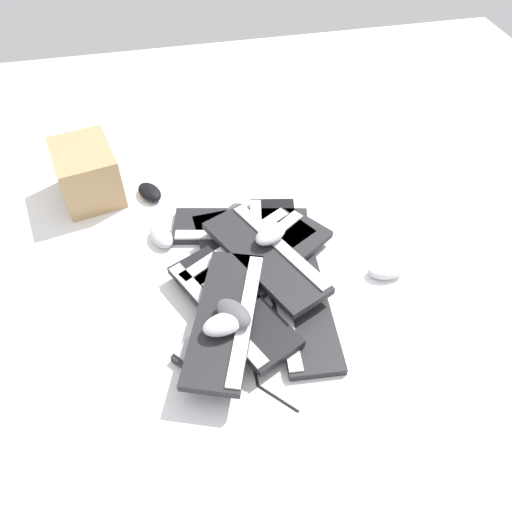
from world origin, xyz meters
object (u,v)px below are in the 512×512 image
at_px(keyboard_1, 231,261).
at_px(mouse_1, 150,192).
at_px(keyboard_8, 269,260).
at_px(mouse_7, 234,313).
at_px(mouse_0, 161,237).
at_px(mouse_5, 224,324).
at_px(mouse_6, 386,270).
at_px(keyboard_5, 248,255).
at_px(keyboard_6, 231,305).
at_px(mouse_4, 235,215).
at_px(keyboard_2, 244,317).
at_px(keyboard_7, 265,256).
at_px(cardboard_box, 87,173).
at_px(mouse_3, 270,234).
at_px(keyboard_3, 301,307).
at_px(keyboard_0, 241,226).
at_px(keyboard_9, 226,317).
at_px(mouse_2, 294,298).

bearing_deg(keyboard_1, mouse_1, 30.34).
height_order(keyboard_8, mouse_1, keyboard_8).
distance_m(keyboard_8, mouse_7, 0.27).
relative_size(mouse_0, mouse_5, 1.00).
bearing_deg(mouse_6, keyboard_5, -12.99).
bearing_deg(keyboard_6, mouse_4, -12.37).
relative_size(mouse_4, mouse_5, 1.00).
distance_m(keyboard_2, keyboard_7, 0.20).
relative_size(mouse_4, cardboard_box, 0.45).
height_order(keyboard_8, cardboard_box, cardboard_box).
height_order(keyboard_6, mouse_3, mouse_3).
xyz_separation_m(keyboard_1, mouse_5, (-0.29, 0.07, 0.10)).
height_order(keyboard_5, keyboard_6, same).
bearing_deg(keyboard_3, mouse_4, 17.41).
xyz_separation_m(keyboard_0, mouse_5, (-0.44, 0.13, 0.10)).
relative_size(keyboard_9, mouse_7, 4.23).
height_order(keyboard_6, mouse_2, mouse_2).
distance_m(keyboard_1, keyboard_5, 0.06).
bearing_deg(keyboard_1, keyboard_0, -22.56).
bearing_deg(keyboard_6, mouse_0, 26.64).
relative_size(keyboard_5, mouse_6, 4.13).
height_order(keyboard_5, mouse_0, keyboard_5).
relative_size(keyboard_6, mouse_0, 4.19).
height_order(mouse_0, mouse_5, mouse_5).
distance_m(keyboard_3, keyboard_9, 0.23).
relative_size(keyboard_3, mouse_7, 4.10).
distance_m(mouse_6, mouse_7, 0.51).
bearing_deg(mouse_3, cardboard_box, -72.03).
bearing_deg(keyboard_1, mouse_0, 53.50).
bearing_deg(mouse_3, keyboard_6, 17.80).
relative_size(mouse_6, mouse_7, 1.00).
relative_size(mouse_5, cardboard_box, 0.45).
bearing_deg(mouse_3, keyboard_7, 32.30).
xyz_separation_m(keyboard_9, mouse_6, (0.11, -0.50, -0.05)).
height_order(keyboard_7, mouse_2, keyboard_7).
bearing_deg(keyboard_2, keyboard_0, -9.89).
xyz_separation_m(keyboard_9, mouse_2, (0.04, -0.20, -0.02)).
relative_size(keyboard_5, keyboard_9, 0.98).
distance_m(keyboard_3, mouse_1, 0.71).
relative_size(keyboard_9, mouse_2, 4.23).
distance_m(keyboard_3, mouse_2, 0.04).
height_order(keyboard_2, mouse_0, mouse_0).
bearing_deg(keyboard_3, keyboard_1, 37.72).
relative_size(mouse_2, cardboard_box, 0.45).
distance_m(keyboard_1, keyboard_3, 0.27).
xyz_separation_m(mouse_1, mouse_3, (-0.38, -0.34, 0.09)).
xyz_separation_m(keyboard_2, keyboard_6, (0.02, 0.03, 0.03)).
bearing_deg(mouse_2, mouse_5, -151.85).
height_order(mouse_5, mouse_6, mouse_5).
relative_size(keyboard_0, keyboard_5, 1.02).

